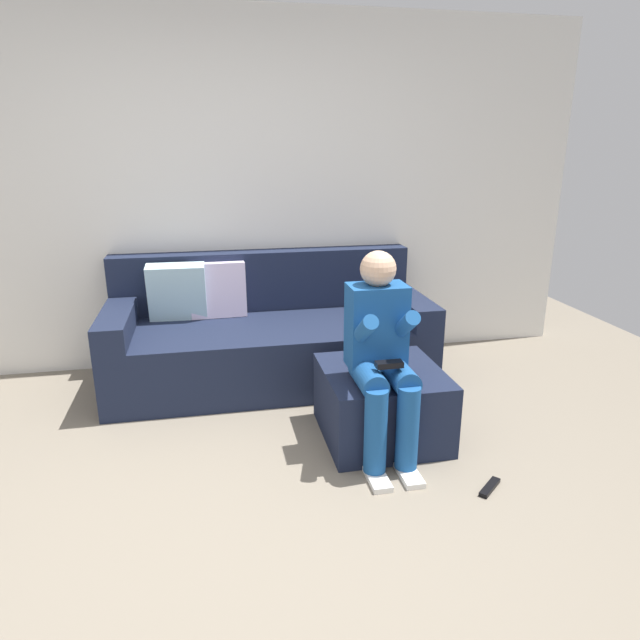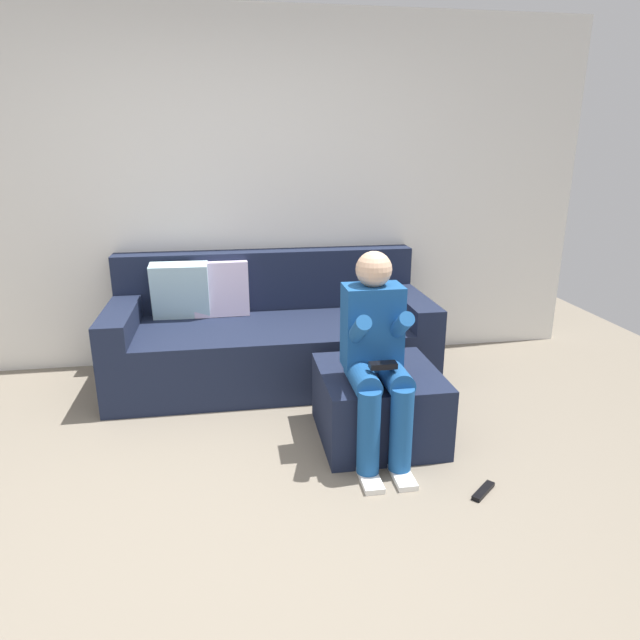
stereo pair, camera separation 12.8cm
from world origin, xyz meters
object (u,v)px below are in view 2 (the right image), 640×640
object	(u,v)px
couch_sectional	(269,336)
person_seated	(377,352)
ottoman	(379,404)
remote_near_ottoman	(484,491)

from	to	relation	value
couch_sectional	person_seated	bearing A→B (deg)	-68.14
ottoman	person_seated	xyz separation A→B (m)	(-0.07, -0.19, 0.40)
person_seated	remote_near_ottoman	distance (m)	0.87
couch_sectional	remote_near_ottoman	bearing A→B (deg)	-60.61
ottoman	remote_near_ottoman	size ratio (longest dim) A/B	3.80
couch_sectional	remote_near_ottoman	distance (m)	1.92
couch_sectional	ottoman	bearing A→B (deg)	-61.20
remote_near_ottoman	couch_sectional	bearing A→B (deg)	78.37
ottoman	remote_near_ottoman	distance (m)	0.77
person_seated	ottoman	bearing A→B (deg)	68.96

